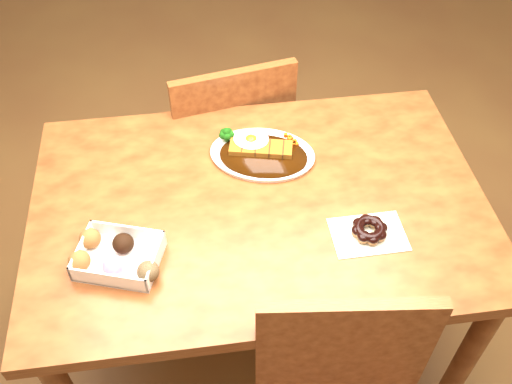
{
  "coord_description": "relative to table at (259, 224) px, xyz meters",
  "views": [
    {
      "loc": [
        -0.14,
        -0.99,
        1.87
      ],
      "look_at": [
        -0.01,
        -0.02,
        0.81
      ],
      "focal_mm": 40.0,
      "sensor_mm": 36.0,
      "label": 1
    }
  ],
  "objects": [
    {
      "name": "pon_de_ring",
      "position": [
        0.25,
        -0.15,
        0.12
      ],
      "size": [
        0.19,
        0.13,
        0.04
      ],
      "rotation": [
        0.0,
        0.0,
        0.01
      ],
      "color": "silver",
      "rests_on": "table"
    },
    {
      "name": "ground",
      "position": [
        0.0,
        0.0,
        -0.65
      ],
      "size": [
        6.0,
        6.0,
        0.0
      ],
      "primitive_type": "plane",
      "color": "brown",
      "rests_on": "ground"
    },
    {
      "name": "table",
      "position": [
        0.0,
        0.0,
        0.0
      ],
      "size": [
        1.2,
        0.8,
        0.75
      ],
      "color": "#542410",
      "rests_on": "ground"
    },
    {
      "name": "chair_far",
      "position": [
        -0.04,
        0.54,
        -0.17
      ],
      "size": [
        0.49,
        0.49,
        0.87
      ],
      "rotation": [
        0.0,
        0.0,
        3.32
      ],
      "color": "#542410",
      "rests_on": "ground"
    },
    {
      "name": "katsu_curry_plate",
      "position": [
        0.03,
        0.17,
        0.11
      ],
      "size": [
        0.34,
        0.28,
        0.06
      ],
      "rotation": [
        0.0,
        0.0,
        -0.29
      ],
      "color": "white",
      "rests_on": "table"
    },
    {
      "name": "donut_box",
      "position": [
        -0.36,
        -0.15,
        0.13
      ],
      "size": [
        0.23,
        0.2,
        0.05
      ],
      "rotation": [
        0.0,
        0.0,
        -0.32
      ],
      "color": "white",
      "rests_on": "table"
    }
  ]
}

